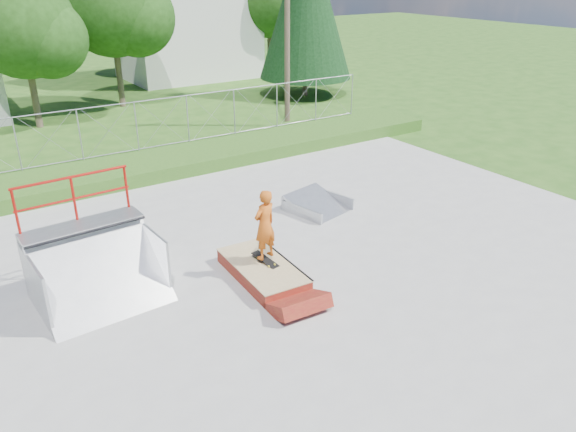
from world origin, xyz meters
name	(u,v)px	position (x,y,z in m)	size (l,w,h in m)	color
ground	(302,287)	(0.00, 0.00, 0.00)	(120.00, 120.00, 0.00)	#275117
concrete_pad	(302,286)	(0.00, 0.00, 0.02)	(20.00, 16.00, 0.04)	#999997
grass_berm	(150,164)	(0.00, 9.50, 0.25)	(24.00, 3.00, 0.50)	#275117
grind_box	(263,271)	(-0.54, 0.84, 0.19)	(1.34, 2.57, 0.37)	maroon
quarter_pipe	(95,248)	(-3.94, 1.94, 1.29)	(2.58, 2.18, 2.58)	#AAAEB3
flat_bank_ramp	(318,204)	(2.87, 3.30, 0.23)	(1.52, 1.62, 0.47)	#AAAEB3
skateboard	(265,260)	(-0.42, 0.90, 0.42)	(0.22, 0.80, 0.02)	black
skater	(265,228)	(-0.42, 0.90, 1.25)	(0.61, 0.40, 1.67)	#CE5B17
chain_link_fence	(136,126)	(0.00, 10.50, 1.40)	(20.00, 0.06, 1.80)	#959A9E
gable_house	(186,15)	(9.00, 26.00, 3.84)	(8.40, 6.08, 8.94)	silver
utility_pole	(287,34)	(7.50, 12.00, 4.00)	(0.24, 0.24, 8.00)	#503D32
tree_left_near	(29,29)	(-1.75, 17.83, 4.24)	(4.76, 4.48, 6.65)	#503D32
tree_center	(118,7)	(2.78, 19.81, 4.85)	(5.44, 5.12, 7.60)	#503D32
tree_right_far	(274,2)	(14.27, 23.82, 4.54)	(5.10, 4.80, 7.12)	#503D32
tree_back_mid	(118,19)	(5.21, 27.86, 3.63)	(4.08, 3.84, 5.70)	#503D32
conifer_tree	(306,0)	(12.00, 17.00, 5.05)	(5.04, 5.04, 9.10)	#503D32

